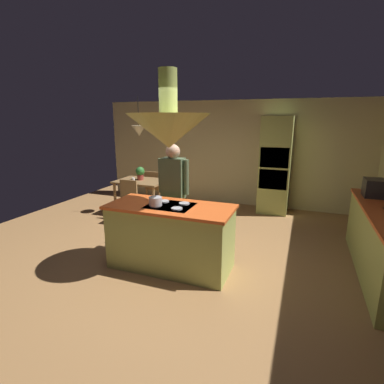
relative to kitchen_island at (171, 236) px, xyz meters
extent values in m
plane|color=#9E7042|center=(0.00, 0.20, -0.47)|extent=(8.16, 8.16, 0.00)
cube|color=beige|center=(0.00, 3.65, 0.80)|extent=(6.80, 0.10, 2.55)
cube|color=#A8B259|center=(0.00, 0.00, -0.02)|extent=(1.72, 0.75, 0.90)
cube|color=#E05B23|center=(0.00, 0.00, 0.44)|extent=(1.78, 0.81, 0.04)
cube|color=black|center=(0.00, 0.00, 0.46)|extent=(0.64, 0.52, 0.01)
cylinder|color=#B2B2B7|center=(-0.16, -0.13, 0.47)|extent=(0.15, 0.15, 0.02)
cylinder|color=#B2B2B7|center=(0.16, -0.13, 0.47)|extent=(0.15, 0.15, 0.02)
cylinder|color=#B2B2B7|center=(-0.16, 0.13, 0.47)|extent=(0.15, 0.15, 0.02)
cylinder|color=#B2B2B7|center=(0.16, 0.13, 0.47)|extent=(0.15, 0.15, 0.02)
cube|color=#A8B259|center=(1.10, 3.25, 0.61)|extent=(0.66, 0.62, 2.18)
cube|color=black|center=(1.10, 2.96, 0.83)|extent=(0.60, 0.04, 0.44)
cube|color=black|center=(1.10, 2.96, 0.35)|extent=(0.60, 0.04, 0.44)
cube|color=olive|center=(-1.70, 2.10, 0.27)|extent=(1.09, 0.80, 0.04)
cylinder|color=olive|center=(-2.19, 1.76, -0.11)|extent=(0.06, 0.06, 0.72)
cylinder|color=olive|center=(-1.21, 1.76, -0.11)|extent=(0.06, 0.06, 0.72)
cylinder|color=olive|center=(-2.19, 2.44, -0.11)|extent=(0.06, 0.06, 0.72)
cylinder|color=olive|center=(-1.21, 2.44, -0.11)|extent=(0.06, 0.06, 0.72)
cylinder|color=tan|center=(-0.34, 0.67, -0.05)|extent=(0.14, 0.14, 0.85)
cylinder|color=tan|center=(-0.16, 0.67, -0.05)|extent=(0.14, 0.14, 0.85)
cube|color=#4C6042|center=(-0.25, 0.67, 0.71)|extent=(0.36, 0.22, 0.66)
cylinder|color=#4C6042|center=(-0.47, 0.67, 0.74)|extent=(0.09, 0.09, 0.56)
cylinder|color=#4C6042|center=(-0.03, 0.67, 0.74)|extent=(0.09, 0.09, 0.56)
sphere|color=tan|center=(-0.25, 0.67, 1.14)|extent=(0.23, 0.23, 0.23)
cone|color=#A8B259|center=(0.00, 0.00, 1.49)|extent=(1.10, 1.10, 0.45)
cylinder|color=#A8B259|center=(0.00, 0.00, 1.99)|extent=(0.24, 0.24, 0.55)
cone|color=beige|center=(-1.70, 2.10, 1.39)|extent=(0.32, 0.32, 0.22)
cylinder|color=black|center=(-1.70, 2.10, 1.80)|extent=(0.01, 0.01, 0.60)
cube|color=olive|center=(-1.70, 1.40, -0.03)|extent=(0.40, 0.40, 0.04)
cube|color=olive|center=(-1.70, 1.58, 0.19)|extent=(0.40, 0.04, 0.42)
cylinder|color=olive|center=(-1.87, 1.23, -0.26)|extent=(0.04, 0.04, 0.43)
cylinder|color=olive|center=(-1.53, 1.23, -0.26)|extent=(0.04, 0.04, 0.43)
cylinder|color=olive|center=(-1.87, 1.57, -0.26)|extent=(0.04, 0.04, 0.43)
cylinder|color=olive|center=(-1.53, 1.57, -0.26)|extent=(0.04, 0.04, 0.43)
cube|color=olive|center=(-1.70, 2.80, -0.03)|extent=(0.40, 0.40, 0.04)
cube|color=olive|center=(-1.70, 2.62, 0.19)|extent=(0.40, 0.04, 0.42)
cylinder|color=olive|center=(-1.53, 2.97, -0.26)|extent=(0.04, 0.04, 0.43)
cylinder|color=olive|center=(-1.87, 2.97, -0.26)|extent=(0.04, 0.04, 0.43)
cylinder|color=olive|center=(-1.53, 2.63, -0.26)|extent=(0.04, 0.04, 0.43)
cylinder|color=olive|center=(-1.87, 2.63, -0.26)|extent=(0.04, 0.04, 0.43)
cylinder|color=#99382D|center=(-1.74, 2.14, 0.35)|extent=(0.14, 0.14, 0.12)
sphere|color=#2D722D|center=(-1.74, 2.14, 0.49)|extent=(0.20, 0.20, 0.20)
cylinder|color=white|center=(-1.78, 1.90, 0.33)|extent=(0.07, 0.07, 0.09)
cube|color=#232326|center=(2.84, 1.56, 0.60)|extent=(0.46, 0.36, 0.28)
cylinder|color=#B2B2B7|center=(-0.16, -0.13, 0.54)|extent=(0.18, 0.18, 0.12)
camera|label=1|loc=(1.70, -3.60, 1.65)|focal=27.66mm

